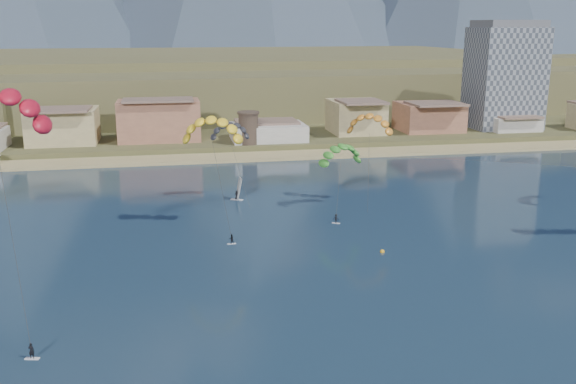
{
  "coord_description": "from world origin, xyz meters",
  "views": [
    {
      "loc": [
        -15.89,
        -51.51,
        32.07
      ],
      "look_at": [
        0.0,
        32.0,
        10.0
      ],
      "focal_mm": 39.78,
      "sensor_mm": 36.0,
      "label": 1
    }
  ],
  "objects_px": {
    "buoy": "(382,252)",
    "kitesurfer_yellow": "(212,126)",
    "kitesurfer_green": "(341,152)",
    "watchtower": "(248,128)",
    "windsurfer": "(238,193)",
    "apartment_tower": "(505,75)"
  },
  "relations": [
    {
      "from": "buoy",
      "to": "kitesurfer_yellow",
      "type": "bearing_deg",
      "value": 143.84
    },
    {
      "from": "kitesurfer_yellow",
      "to": "buoy",
      "type": "bearing_deg",
      "value": -36.16
    },
    {
      "from": "kitesurfer_green",
      "to": "buoy",
      "type": "relative_size",
      "value": 21.36
    },
    {
      "from": "watchtower",
      "to": "kitesurfer_yellow",
      "type": "bearing_deg",
      "value": -102.23
    },
    {
      "from": "watchtower",
      "to": "windsurfer",
      "type": "bearing_deg",
      "value": -99.86
    },
    {
      "from": "apartment_tower",
      "to": "kitesurfer_yellow",
      "type": "height_order",
      "value": "apartment_tower"
    },
    {
      "from": "watchtower",
      "to": "buoy",
      "type": "relative_size",
      "value": 12.98
    },
    {
      "from": "apartment_tower",
      "to": "kitesurfer_green",
      "type": "xyz_separation_m",
      "value": [
        -70.66,
        -71.18,
        -7.37
      ]
    },
    {
      "from": "kitesurfer_yellow",
      "to": "windsurfer",
      "type": "xyz_separation_m",
      "value": [
        5.58,
        16.23,
        -15.46
      ]
    },
    {
      "from": "apartment_tower",
      "to": "buoy",
      "type": "relative_size",
      "value": 48.3
    },
    {
      "from": "apartment_tower",
      "to": "buoy",
      "type": "distance_m",
      "value": 120.1
    },
    {
      "from": "apartment_tower",
      "to": "watchtower",
      "type": "xyz_separation_m",
      "value": [
        -80.0,
        -14.0,
        -11.45
      ]
    },
    {
      "from": "kitesurfer_yellow",
      "to": "buoy",
      "type": "distance_m",
      "value": 33.23
    },
    {
      "from": "watchtower",
      "to": "kitesurfer_yellow",
      "type": "relative_size",
      "value": 0.43
    },
    {
      "from": "watchtower",
      "to": "buoy",
      "type": "height_order",
      "value": "watchtower"
    },
    {
      "from": "windsurfer",
      "to": "buoy",
      "type": "height_order",
      "value": "windsurfer"
    },
    {
      "from": "kitesurfer_yellow",
      "to": "windsurfer",
      "type": "relative_size",
      "value": 4.62
    },
    {
      "from": "kitesurfer_yellow",
      "to": "windsurfer",
      "type": "height_order",
      "value": "kitesurfer_yellow"
    },
    {
      "from": "apartment_tower",
      "to": "kitesurfer_green",
      "type": "relative_size",
      "value": 2.26
    },
    {
      "from": "apartment_tower",
      "to": "windsurfer",
      "type": "xyz_separation_m",
      "value": [
        -88.39,
        -62.22,
        -16.45
      ]
    },
    {
      "from": "watchtower",
      "to": "kitesurfer_yellow",
      "type": "height_order",
      "value": "kitesurfer_yellow"
    },
    {
      "from": "kitesurfer_yellow",
      "to": "watchtower",
      "type": "bearing_deg",
      "value": 77.77
    }
  ]
}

